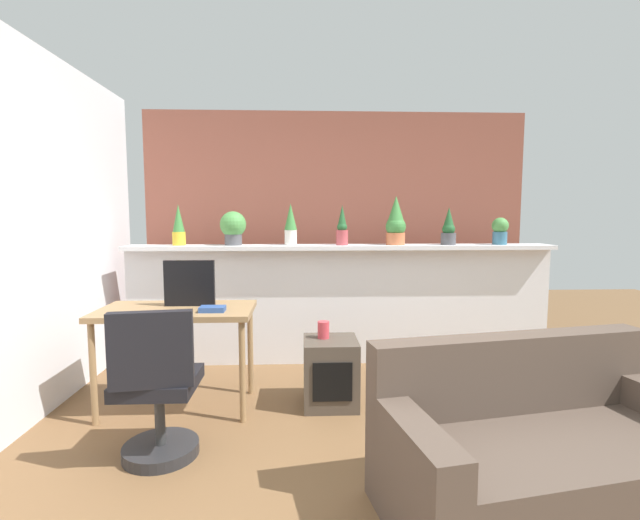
{
  "coord_description": "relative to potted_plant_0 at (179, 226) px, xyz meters",
  "views": [
    {
      "loc": [
        -0.38,
        -2.3,
        1.43
      ],
      "look_at": [
        -0.24,
        1.1,
        1.08
      ],
      "focal_mm": 25.45,
      "sensor_mm": 36.0,
      "label": 1
    }
  ],
  "objects": [
    {
      "name": "potted_plant_2",
      "position": [
        1.04,
        0.01,
        0.02
      ],
      "size": [
        0.12,
        0.12,
        0.39
      ],
      "color": "silver",
      "rests_on": "plant_shelf"
    },
    {
      "name": "office_chair",
      "position": [
        0.31,
        -1.73,
        -0.93
      ],
      "size": [
        0.47,
        0.47,
        0.91
      ],
      "color": "#262628",
      "rests_on": "ground"
    },
    {
      "name": "book_on_desk",
      "position": [
        0.52,
        -1.14,
        -0.55
      ],
      "size": [
        0.17,
        0.12,
        0.04
      ],
      "primitive_type": "cube",
      "color": "#2D4C8C",
      "rests_on": "desk"
    },
    {
      "name": "potted_plant_1",
      "position": [
        0.5,
        -0.0,
        -0.01
      ],
      "size": [
        0.24,
        0.24,
        0.32
      ],
      "color": "#4C4C51",
      "rests_on": "plant_shelf"
    },
    {
      "name": "side_cube_shelf",
      "position": [
        1.36,
        -1.0,
        -1.07
      ],
      "size": [
        0.4,
        0.41,
        0.5
      ],
      "color": "#4C4238",
      "rests_on": "ground"
    },
    {
      "name": "vase_on_shelf",
      "position": [
        1.3,
        -0.96,
        -0.76
      ],
      "size": [
        0.09,
        0.09,
        0.13
      ],
      "primitive_type": "cylinder",
      "color": "#CC3D47",
      "rests_on": "side_cube_shelf"
    },
    {
      "name": "couch",
      "position": [
        2.29,
        -2.26,
        -1.04
      ],
      "size": [
        1.67,
        1.03,
        0.8
      ],
      "color": "brown",
      "rests_on": "ground"
    },
    {
      "name": "potted_plant_0",
      "position": [
        0.0,
        0.0,
        0.0
      ],
      "size": [
        0.12,
        0.12,
        0.38
      ],
      "color": "gold",
      "rests_on": "plant_shelf"
    },
    {
      "name": "plant_shelf",
      "position": [
        1.52,
        -0.02,
        -0.2
      ],
      "size": [
        4.01,
        0.32,
        0.04
      ],
      "primitive_type": "cube",
      "color": "silver",
      "rests_on": "divider_wall"
    },
    {
      "name": "potted_plant_4",
      "position": [
        2.04,
        -0.0,
        0.03
      ],
      "size": [
        0.19,
        0.19,
        0.46
      ],
      "color": "#C66B42",
      "rests_on": "plant_shelf"
    },
    {
      "name": "desk",
      "position": [
        0.23,
        -1.01,
        -0.65
      ],
      "size": [
        1.1,
        0.6,
        0.75
      ],
      "color": "#99754C",
      "rests_on": "ground"
    },
    {
      "name": "potted_plant_6",
      "position": [
        3.04,
        -0.02,
        -0.05
      ],
      "size": [
        0.15,
        0.15,
        0.26
      ],
      "color": "#386B84",
      "rests_on": "plant_shelf"
    },
    {
      "name": "potted_plant_5",
      "position": [
        2.54,
        -0.03,
        -0.03
      ],
      "size": [
        0.14,
        0.14,
        0.36
      ],
      "color": "#4C4C51",
      "rests_on": "plant_shelf"
    },
    {
      "name": "ground_plane",
      "position": [
        1.52,
        -1.98,
        -1.32
      ],
      "size": [
        12.0,
        12.0,
        0.0
      ],
      "primitive_type": "plane",
      "color": "brown"
    },
    {
      "name": "tv_monitor",
      "position": [
        0.31,
        -0.93,
        -0.4
      ],
      "size": [
        0.37,
        0.04,
        0.34
      ],
      "primitive_type": "cube",
      "color": "black",
      "rests_on": "desk"
    },
    {
      "name": "divider_wall",
      "position": [
        1.52,
        0.02,
        -0.77
      ],
      "size": [
        4.01,
        0.16,
        1.1
      ],
      "primitive_type": "cube",
      "color": "silver",
      "rests_on": "ground"
    },
    {
      "name": "potted_plant_3",
      "position": [
        1.52,
        -0.04,
        -0.02
      ],
      "size": [
        0.11,
        0.11,
        0.38
      ],
      "color": "#B7474C",
      "rests_on": "plant_shelf"
    },
    {
      "name": "brick_wall_behind",
      "position": [
        1.52,
        0.62,
        -0.07
      ],
      "size": [
        4.01,
        0.1,
        2.5
      ],
      "primitive_type": "cube",
      "color": "brown",
      "rests_on": "ground"
    }
  ]
}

